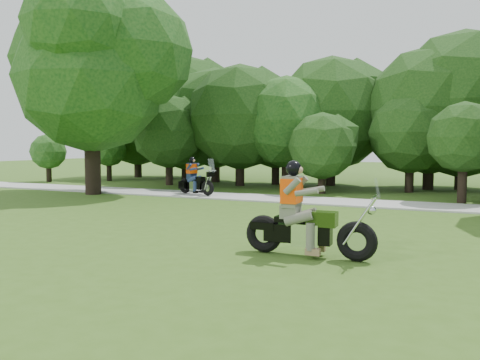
% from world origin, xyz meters
% --- Properties ---
extents(ground, '(100.00, 100.00, 0.00)m').
position_xyz_m(ground, '(0.00, 0.00, 0.00)').
color(ground, '#365A19').
rests_on(ground, ground).
extents(walkway, '(60.00, 2.20, 0.06)m').
position_xyz_m(walkway, '(0.00, 8.00, 0.03)').
color(walkway, '#A7A7A1').
rests_on(walkway, ground).
extents(tree_line, '(38.42, 11.45, 7.80)m').
position_xyz_m(tree_line, '(-0.24, 14.77, 3.67)').
color(tree_line, black).
rests_on(tree_line, ground).
extents(big_tree_west, '(8.64, 6.56, 9.96)m').
position_xyz_m(big_tree_west, '(-10.54, 6.85, 5.76)').
color(big_tree_west, black).
rests_on(big_tree_west, ground).
extents(chopper_motorcycle, '(2.64, 0.70, 1.89)m').
position_xyz_m(chopper_motorcycle, '(1.27, -0.73, 0.70)').
color(chopper_motorcycle, black).
rests_on(chopper_motorcycle, ground).
extents(touring_motorcycle, '(2.05, 1.09, 1.60)m').
position_xyz_m(touring_motorcycle, '(-6.15, 7.84, 0.64)').
color(touring_motorcycle, black).
rests_on(touring_motorcycle, walkway).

